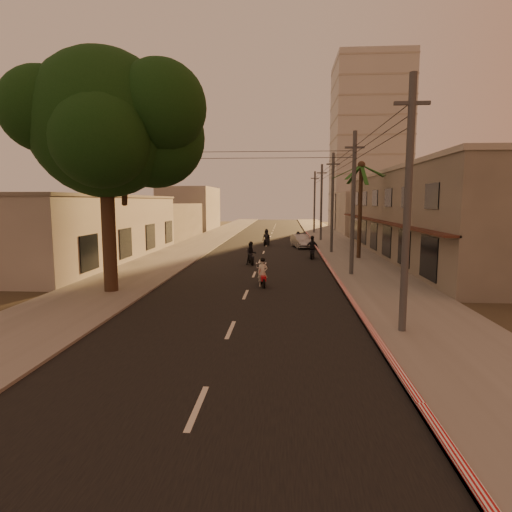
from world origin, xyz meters
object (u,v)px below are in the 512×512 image
object	(u,v)px
scooter_mid_b	(312,248)
palm_tree	(361,171)
scooter_mid_a	(251,254)
parked_car	(301,241)
scooter_red	(263,274)
broadleaf_tree	(113,125)
scooter_far_b	(298,240)
scooter_far_a	(266,238)

from	to	relation	value
scooter_mid_b	palm_tree	bearing A→B (deg)	3.63
scooter_mid_a	parked_car	bearing A→B (deg)	56.61
scooter_red	parked_car	xyz separation A→B (m)	(2.88, 20.10, -0.05)
broadleaf_tree	scooter_far_b	xyz separation A→B (m)	(9.91, 22.64, -7.73)
scooter_red	scooter_far_b	size ratio (longest dim) A/B	0.99
scooter_far_b	parked_car	distance (m)	0.59
scooter_far_a	parked_car	xyz separation A→B (m)	(3.63, -1.84, -0.13)
scooter_red	scooter_far_a	world-z (taller)	scooter_far_a
broadleaf_tree	palm_tree	world-z (taller)	broadleaf_tree
parked_car	palm_tree	bearing A→B (deg)	-74.11
scooter_far_b	scooter_far_a	bearing A→B (deg)	156.97
scooter_red	scooter_mid_a	xyz separation A→B (m)	(-1.30, 8.15, 0.07)
palm_tree	scooter_far_b	world-z (taller)	palm_tree
scooter_far_b	scooter_mid_b	bearing A→B (deg)	-84.93
broadleaf_tree	parked_car	bearing A→B (deg)	65.21
palm_tree	scooter_mid_a	distance (m)	11.25
scooter_far_b	parked_car	bearing A→B (deg)	-57.45
scooter_mid_b	scooter_far_a	world-z (taller)	scooter_mid_b
scooter_red	parked_car	world-z (taller)	scooter_red
palm_tree	scooter_mid_b	bearing A→B (deg)	179.29
scooter_mid_a	scooter_far_b	xyz separation A→B (m)	(3.85, 12.43, -0.05)
scooter_red	scooter_far_b	world-z (taller)	scooter_red
broadleaf_tree	parked_car	world-z (taller)	broadleaf_tree
scooter_mid_b	scooter_far_a	xyz separation A→B (m)	(-4.21, 10.09, -0.04)
scooter_far_a	scooter_mid_a	bearing A→B (deg)	-78.27
scooter_mid_a	scooter_mid_b	world-z (taller)	scooter_mid_b
scooter_mid_a	parked_car	xyz separation A→B (m)	(4.17, 11.94, -0.12)
scooter_mid_a	parked_car	size ratio (longest dim) A/B	0.40
broadleaf_tree	scooter_red	xyz separation A→B (m)	(7.36, 2.06, -7.74)
broadleaf_tree	parked_car	distance (m)	25.62
scooter_far_a	parked_car	size ratio (longest dim) A/B	0.41
broadleaf_tree	scooter_far_b	size ratio (longest dim) A/B	7.20
palm_tree	scooter_mid_a	size ratio (longest dim) A/B	4.66
palm_tree	scooter_mid_b	distance (m)	7.35
scooter_red	scooter_far_b	xyz separation A→B (m)	(2.56, 20.58, 0.02)
scooter_red	scooter_far_b	distance (m)	20.74
broadleaf_tree	scooter_mid_a	size ratio (longest dim) A/B	6.87
scooter_mid_a	scooter_far_b	distance (m)	13.01
scooter_far_a	parked_car	bearing A→B (deg)	-12.89
scooter_mid_b	scooter_mid_a	bearing A→B (deg)	-137.84
palm_tree	scooter_mid_a	xyz separation A→B (m)	(-8.55, -3.64, -6.35)
palm_tree	scooter_far_a	xyz separation A→B (m)	(-8.01, 10.14, -6.33)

